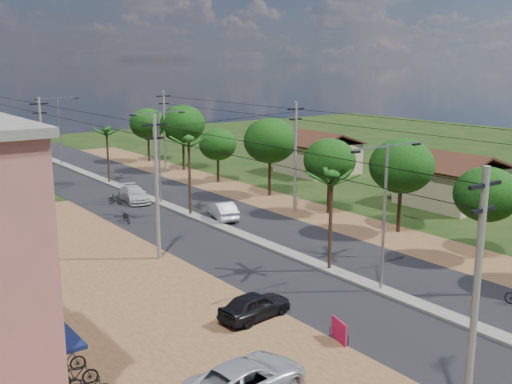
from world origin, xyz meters
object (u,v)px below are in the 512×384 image
(car_white_far, at_px, (134,195))
(roadside_sign, at_px, (339,331))
(car_parked_dark, at_px, (255,306))
(car_parked_silver, at_px, (246,380))
(car_silver_mid, at_px, (223,211))

(car_white_far, height_order, roadside_sign, car_white_far)
(roadside_sign, bearing_deg, car_white_far, 97.37)
(car_white_far, relative_size, car_parked_dark, 1.20)
(car_white_far, xyz_separation_m, car_parked_silver, (-10.36, -31.10, 0.03))
(car_white_far, bearing_deg, car_silver_mid, -64.35)
(car_silver_mid, distance_m, car_parked_dark, 18.65)
(car_white_far, distance_m, roadside_sign, 30.30)
(car_silver_mid, distance_m, car_white_far, 9.92)
(car_silver_mid, xyz_separation_m, car_parked_dark, (-9.00, -16.33, -0.04))
(car_silver_mid, relative_size, car_parked_silver, 0.84)
(car_silver_mid, xyz_separation_m, car_white_far, (-3.00, 9.46, -0.02))
(car_parked_dark, relative_size, roadside_sign, 3.14)
(car_parked_dark, distance_m, roadside_sign, 4.45)
(car_silver_mid, relative_size, car_white_far, 0.91)
(car_silver_mid, height_order, car_parked_silver, car_parked_silver)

